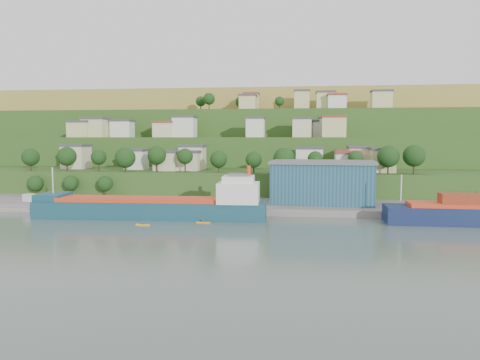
% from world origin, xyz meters
% --- Properties ---
extents(ground, '(500.00, 500.00, 0.00)m').
position_xyz_m(ground, '(0.00, 0.00, 0.00)').
color(ground, '#4B5B56').
rests_on(ground, ground).
extents(quay, '(220.00, 26.00, 4.00)m').
position_xyz_m(quay, '(20.00, 28.00, 0.00)').
color(quay, slate).
rests_on(quay, ground).
extents(pebble_beach, '(40.00, 18.00, 2.40)m').
position_xyz_m(pebble_beach, '(-55.00, 22.00, 0.00)').
color(pebble_beach, slate).
rests_on(pebble_beach, ground).
extents(hillside, '(360.00, 211.44, 96.00)m').
position_xyz_m(hillside, '(0.02, 168.67, 0.08)').
color(hillside, '#284719').
rests_on(hillside, ground).
extents(cargo_ship_near, '(63.44, 12.17, 16.23)m').
position_xyz_m(cargo_ship_near, '(-9.58, 8.81, 2.59)').
color(cargo_ship_near, '#133E49').
rests_on(cargo_ship_near, ground).
extents(warehouse, '(32.31, 21.23, 12.80)m').
position_xyz_m(warehouse, '(35.70, 30.61, 8.43)').
color(warehouse, navy).
rests_on(warehouse, quay).
extents(caravan, '(7.16, 4.88, 3.09)m').
position_xyz_m(caravan, '(-53.48, 21.74, 2.74)').
color(caravan, silver).
rests_on(caravan, pebble_beach).
extents(dinghy, '(4.23, 2.47, 0.80)m').
position_xyz_m(dinghy, '(-47.98, 20.70, 1.60)').
color(dinghy, silver).
rests_on(dinghy, pebble_beach).
extents(kayak_orange, '(3.63, 0.74, 0.90)m').
position_xyz_m(kayak_orange, '(4.33, 2.78, 0.27)').
color(kayak_orange, orange).
rests_on(kayak_orange, ground).
extents(kayak_yellow, '(3.72, 1.02, 0.92)m').
position_xyz_m(kayak_yellow, '(-9.99, -2.27, 0.27)').
color(kayak_yellow, gold).
rests_on(kayak_yellow, ground).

